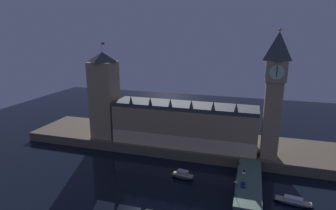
% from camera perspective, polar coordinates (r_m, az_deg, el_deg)
% --- Properties ---
extents(ground_plane, '(400.00, 400.00, 0.00)m').
position_cam_1_polar(ground_plane, '(152.94, 1.33, -14.10)').
color(ground_plane, black).
extents(embankment, '(220.00, 42.00, 5.81)m').
position_cam_1_polar(embankment, '(185.98, 4.61, -7.76)').
color(embankment, brown).
rests_on(embankment, ground_plane).
extents(parliament_hall, '(87.29, 20.86, 30.56)m').
position_cam_1_polar(parliament_hall, '(173.57, 3.26, -3.90)').
color(parliament_hall, tan).
rests_on(parliament_hall, embankment).
extents(clock_tower, '(10.80, 10.91, 69.70)m').
position_cam_1_polar(clock_tower, '(158.64, 20.75, 2.47)').
color(clock_tower, tan).
rests_on(clock_tower, embankment).
extents(victoria_tower, '(15.53, 15.53, 61.69)m').
position_cam_1_polar(victoria_tower, '(187.29, -12.79, 1.98)').
color(victoria_tower, tan).
rests_on(victoria_tower, embankment).
extents(bridge, '(11.48, 46.00, 6.05)m').
position_cam_1_polar(bridge, '(142.14, 16.07, -15.03)').
color(bridge, '#476656').
rests_on(bridge, ground_plane).
extents(car_northbound_lead, '(1.88, 3.81, 1.57)m').
position_cam_1_polar(car_northbound_lead, '(146.67, 15.19, -12.98)').
color(car_northbound_lead, white).
rests_on(car_northbound_lead, bridge).
extents(car_northbound_trail, '(2.06, 3.97, 1.48)m').
position_cam_1_polar(car_northbound_trail, '(135.78, 14.98, -15.35)').
color(car_northbound_trail, navy).
rests_on(car_northbound_trail, bridge).
extents(pedestrian_near_rail, '(0.38, 0.38, 1.59)m').
position_cam_1_polar(pedestrian_near_rail, '(134.38, 13.84, -15.54)').
color(pedestrian_near_rail, black).
rests_on(pedestrian_near_rail, bridge).
extents(pedestrian_far_rail, '(0.38, 0.38, 1.78)m').
position_cam_1_polar(pedestrian_far_rail, '(154.59, 14.37, -11.35)').
color(pedestrian_far_rail, black).
rests_on(pedestrian_far_rail, bridge).
extents(street_lamp_near, '(1.34, 0.60, 6.71)m').
position_cam_1_polar(street_lamp_near, '(126.53, 13.54, -15.79)').
color(street_lamp_near, '#2D3333').
rests_on(street_lamp_near, bridge).
extents(street_lamp_far, '(1.34, 0.60, 6.46)m').
position_cam_1_polar(street_lamp_far, '(152.82, 14.28, -10.38)').
color(street_lamp_far, '#2D3333').
rests_on(street_lamp_far, bridge).
extents(boat_upstream, '(12.72, 6.04, 4.47)m').
position_cam_1_polar(boat_upstream, '(149.54, 3.00, -14.12)').
color(boat_upstream, '#28282D').
rests_on(boat_upstream, ground_plane).
extents(boat_downstream, '(17.35, 7.15, 3.23)m').
position_cam_1_polar(boat_downstream, '(141.55, 24.10, -17.49)').
color(boat_downstream, '#1E2842').
rests_on(boat_downstream, ground_plane).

